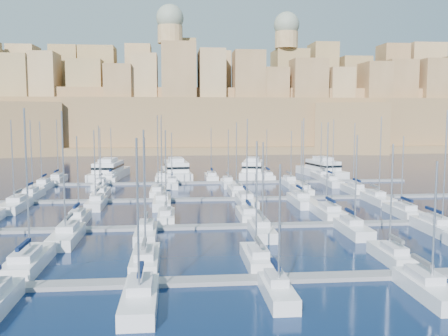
{
  "coord_description": "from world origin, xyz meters",
  "views": [
    {
      "loc": [
        -10.16,
        -77.74,
        15.12
      ],
      "look_at": [
        -2.05,
        6.0,
        6.21
      ],
      "focal_mm": 40.0,
      "sensor_mm": 36.0,
      "label": 1
    }
  ],
  "objects": [
    {
      "name": "ground",
      "position": [
        0.0,
        0.0,
        0.0
      ],
      "size": [
        600.0,
        600.0,
        0.0
      ],
      "primitive_type": "plane",
      "color": "black",
      "rests_on": "ground"
    },
    {
      "name": "pontoon_near",
      "position": [
        0.0,
        -34.0,
        0.2
      ],
      "size": [
        84.0,
        2.0,
        0.4
      ],
      "primitive_type": "cube",
      "color": "slate",
      "rests_on": "ground"
    },
    {
      "name": "pontoon_mid_near",
      "position": [
        0.0,
        -12.0,
        0.2
      ],
      "size": [
        84.0,
        2.0,
        0.4
      ],
      "primitive_type": "cube",
      "color": "slate",
      "rests_on": "ground"
    },
    {
      "name": "pontoon_mid_far",
      "position": [
        0.0,
        10.0,
        0.2
      ],
      "size": [
        84.0,
        2.0,
        0.4
      ],
      "primitive_type": "cube",
      "color": "slate",
      "rests_on": "ground"
    },
    {
      "name": "pontoon_far",
      "position": [
        0.0,
        32.0,
        0.2
      ],
      "size": [
        84.0,
        2.0,
        0.4
      ],
      "primitive_type": "cube",
      "color": "slate",
      "rests_on": "ground"
    },
    {
      "name": "sailboat_1",
      "position": [
        -24.78,
        -28.12,
        0.77
      ],
      "size": [
        3.0,
        9.99,
        16.13
      ],
      "color": "silver",
      "rests_on": "ground"
    },
    {
      "name": "sailboat_2",
      "position": [
        -13.32,
        -28.66,
        0.74
      ],
      "size": [
        2.67,
        8.9,
        13.99
      ],
      "color": "silver",
      "rests_on": "ground"
    },
    {
      "name": "sailboat_3",
      "position": [
        -2.09,
        -29.0,
        0.73
      ],
      "size": [
        2.46,
        8.21,
        12.84
      ],
      "color": "silver",
      "rests_on": "ground"
    },
    {
      "name": "sailboat_4",
      "position": [
        11.95,
        -29.28,
        0.72
      ],
      "size": [
        2.29,
        7.64,
        12.52
      ],
      "color": "silver",
      "rests_on": "ground"
    },
    {
      "name": "sailboat_8",
      "position": [
        -13.1,
        -39.38,
        0.74
      ],
      "size": [
        2.7,
        8.99,
        13.74
      ],
      "color": "silver",
      "rests_on": "ground"
    },
    {
      "name": "sailboat_9",
      "position": [
        -1.93,
        -38.56,
        0.71
      ],
      "size": [
        2.19,
        7.31,
        11.57
      ],
      "color": "silver",
      "rests_on": "ground"
    },
    {
      "name": "sailboat_10",
      "position": [
        10.72,
        -39.21,
        0.72
      ],
      "size": [
        2.59,
        8.65,
        11.75
      ],
      "color": "silver",
      "rests_on": "ground"
    },
    {
      "name": "sailboat_13",
      "position": [
        -23.94,
        -7.05,
        0.72
      ],
      "size": [
        2.43,
        8.1,
        12.51
      ],
      "color": "silver",
      "rests_on": "ground"
    },
    {
      "name": "sailboat_14",
      "position": [
        -11.63,
        -7.18,
        0.73
      ],
      "size": [
        2.35,
        7.84,
        13.32
      ],
      "color": "silver",
      "rests_on": "ground"
    },
    {
      "name": "sailboat_15",
      "position": [
        0.07,
        -6.99,
        0.72
      ],
      "size": [
        2.47,
        8.23,
        12.23
      ],
      "color": "silver",
      "rests_on": "ground"
    },
    {
      "name": "sailboat_16",
      "position": [
        12.34,
        -6.11,
        0.76
      ],
      "size": [
        3.0,
        10.02,
        14.4
      ],
      "color": "silver",
      "rests_on": "ground"
    },
    {
      "name": "sailboat_17",
      "position": [
        23.79,
        -6.7,
        0.73
      ],
      "size": [
        2.65,
        8.83,
        12.31
      ],
      "color": "silver",
      "rests_on": "ground"
    },
    {
      "name": "sailboat_19",
      "position": [
        -23.29,
        -17.68,
        0.76
      ],
      "size": [
        2.88,
        9.59,
        15.9
      ],
      "color": "silver",
      "rests_on": "ground"
    },
    {
      "name": "sailboat_20",
      "position": [
        -13.91,
        -17.13,
        0.73
      ],
      "size": [
        2.54,
        8.48,
        12.75
      ],
      "color": "silver",
      "rests_on": "ground"
    },
    {
      "name": "sailboat_21",
      "position": [
        0.47,
        -17.11,
        0.72
      ],
      "size": [
        2.53,
        8.44,
        12.18
      ],
      "color": "silver",
      "rests_on": "ground"
    },
    {
      "name": "sailboat_22",
      "position": [
        12.27,
        -17.21,
        0.73
      ],
      "size": [
        2.59,
        8.64,
        12.96
      ],
      "color": "silver",
      "rests_on": "ground"
    },
    {
      "name": "sailboat_23",
      "position": [
        23.28,
        -18.15,
        0.77
      ],
      "size": [
        3.17,
        10.56,
        16.1
      ],
      "color": "silver",
      "rests_on": "ground"
    },
    {
      "name": "sailboat_24",
      "position": [
        -36.47,
        15.4,
        0.75
      ],
      "size": [
        2.71,
        9.03,
        14.57
      ],
      "color": "silver",
      "rests_on": "ground"
    },
    {
      "name": "sailboat_25",
      "position": [
        -24.05,
        15.19,
        0.73
      ],
      "size": [
        2.58,
        8.59,
        13.13
      ],
      "color": "silver",
      "rests_on": "ground"
    },
    {
      "name": "sailboat_26",
      "position": [
        -13.55,
        15.67,
        0.76
      ],
      "size": [
        2.87,
        9.57,
        15.36
      ],
      "color": "silver",
      "rests_on": "ground"
    },
    {
      "name": "sailboat_27",
      "position": [
        1.32,
        15.59,
        0.75
      ],
      "size": [
        2.83,
        9.42,
        14.1
      ],
      "color": "silver",
      "rests_on": "ground"
    },
    {
      "name": "sailboat_28",
      "position": [
        13.91,
        15.43,
        0.75
      ],
      "size": [
        2.73,
        9.09,
        14.34
      ],
      "color": "silver",
      "rests_on": "ground"
    },
    {
      "name": "sailboat_29",
      "position": [
        24.34,
        15.37,
        0.74
      ],
      "size": [
        2.69,
        8.97,
        13.9
      ],
      "color": "silver",
      "rests_on": "ground"
    },
    {
      "name": "sailboat_30",
      "position": [
        -35.9,
        4.14,
        0.76
      ],
      "size": [
        2.99,
        9.96,
        14.69
      ],
      "color": "silver",
      "rests_on": "ground"
    },
    {
      "name": "sailboat_31",
      "position": [
        -23.3,
        4.83,
        0.73
      ],
      "size": [
        2.57,
        8.56,
        13.02
      ],
      "color": "silver",
      "rests_on": "ground"
    },
    {
      "name": "sailboat_32",
      "position": [
        -12.51,
        4.38,
        0.75
      ],
      "size": [
        2.84,
        9.48,
        14.67
      ],
      "color": "silver",
      "rests_on": "ground"
    },
    {
      "name": "sailboat_33",
      "position": [
        1.57,
        4.31,
        0.75
      ],
      "size": [
        2.89,
        9.63,
        14.84
      ],
      "color": "silver",
      "rests_on": "ground"
    },
    {
      "name": "sailboat_34",
      "position": [
        10.98,
        4.06,
        0.76
      ],
      "size": [
        3.04,
        10.13,
        14.94
      ],
      "color": "silver",
      "rests_on": "ground"
    },
    {
      "name": "sailboat_35",
      "position": [
        24.46,
        4.39,
        0.76
      ],
      "size": [
        2.84,
        9.46,
        15.2
      ],
      "color": "silver",
      "rests_on": "ground"
    },
    {
      "name": "sailboat_36",
      "position": [
        -36.85,
        37.3,
        0.75
      ],
      "size": [
        2.64,
        8.81,
        14.43
      ],
      "color": "silver",
      "rests_on": "ground"
    },
    {
      "name": "sailboat_37",
      "position": [
        -24.89,
        37.25,
        0.73
      ],
      "size": [
        2.62,
        8.72,
        12.56
      ],
      "color": "silver",
      "rests_on": "ground"
    },
    {
      "name": "sailboat_38",
      "position": [
        -13.45,
        37.59,
        0.76
      ],
      "size": [
        2.82,
        9.41,
        15.48
      ],
      "color": "silver",
      "rests_on": "ground"
    },
    {
      "name": "sailboat_39",
      "position": [
        -1.97,
        37.46,
        0.73
      ],
      "size": [
        2.75,
        9.15,
        12.41
      ],
      "color": "silver",
      "rests_on": "ground"
    },
    {
      "name": "sailboat_40",
      "position": [
        11.12,
        37.21,
        0.72
      ],
      "size": [
        2.59,
        8.64,
        12.12
      ],
      "color": "silver",
      "rests_on": "ground"
    },
    {
      "name": "sailboat_41",
      "position": [
        24.31,
        37.46,
        0.74
      ],
      "size": [
        2.74,
        9.14,
        13.74
      ],
      "color": "silver",
      "rests_on": "ground"
    },
    {
      "name": "sailboat_42",
      "position": [
        -37.44,
        26.66,
        0.74
      ],
      "size": [
        2.67,
        8.91,
        14.18
      ],
      "color": "silver",
      "rests_on": "ground"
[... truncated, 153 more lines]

